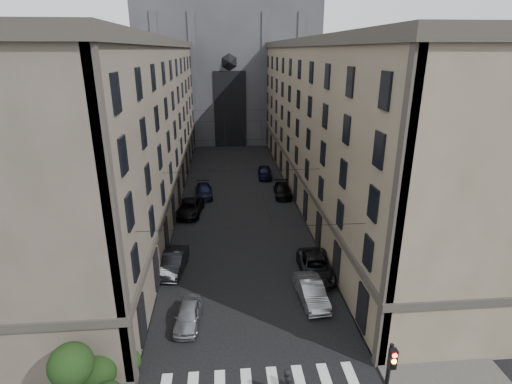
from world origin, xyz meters
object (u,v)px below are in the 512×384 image
object	(u,v)px
car_right_midnear	(315,266)
car_right_near	(311,292)
car_left_midfar	(190,208)
car_right_far	(265,172)
car_left_near	(188,315)
gothic_tower	(228,49)
car_right_midfar	(282,190)
traffic_light_right	(388,379)
car_left_far	(204,191)
car_left_midnear	(173,262)

from	to	relation	value
car_right_midnear	car_right_near	bearing A→B (deg)	-103.24
car_left_midfar	car_right_near	distance (m)	20.20
car_right_midnear	car_right_far	world-z (taller)	car_right_far
car_right_near	car_left_near	bearing A→B (deg)	-171.96
gothic_tower	car_right_midfar	xyz separation A→B (m)	(5.77, -39.48, -17.06)
car_right_near	car_right_midnear	distance (m)	3.70
gothic_tower	car_right_midfar	distance (m)	43.39
gothic_tower	traffic_light_right	distance (m)	74.67
traffic_light_right	gothic_tower	bearing A→B (deg)	94.38
car_left_midfar	car_right_far	size ratio (longest dim) A/B	1.16
car_left_midfar	car_left_far	distance (m)	5.90
car_left_midfar	car_right_far	bearing A→B (deg)	59.83
car_right_far	traffic_light_right	bearing A→B (deg)	-84.83
car_left_midfar	car_left_far	size ratio (longest dim) A/B	1.11
gothic_tower	car_right_far	size ratio (longest dim) A/B	12.09
car_left_far	car_left_midfar	bearing A→B (deg)	-108.23
gothic_tower	car_right_far	world-z (taller)	gothic_tower
car_left_midfar	car_right_far	xyz separation A→B (m)	(9.92, 13.00, 0.05)
car_right_far	car_left_near	bearing A→B (deg)	-101.60
car_left_far	car_right_far	bearing A→B (deg)	35.47
car_right_near	car_right_far	xyz separation A→B (m)	(-0.18, 30.49, 0.02)
car_right_midfar	car_left_near	bearing A→B (deg)	-109.42
car_left_midfar	car_right_near	size ratio (longest dim) A/B	1.15
traffic_light_right	car_left_far	world-z (taller)	traffic_light_right
traffic_light_right	car_right_far	distance (m)	41.55
gothic_tower	car_right_midfar	world-z (taller)	gothic_tower
car_left_midfar	car_right_near	xyz separation A→B (m)	(10.09, -17.50, 0.02)
car_left_near	car_right_near	bearing A→B (deg)	16.70
car_left_near	car_left_midnear	xyz separation A→B (m)	(-1.73, 7.12, 0.12)
car_left_far	car_right_midfar	world-z (taller)	car_right_midfar
car_right_midfar	car_left_midnear	bearing A→B (deg)	-121.29
car_right_midfar	car_right_near	bearing A→B (deg)	-90.11
car_left_midfar	car_right_midfar	size ratio (longest dim) A/B	1.09
car_left_near	car_right_midfar	xyz separation A→B (m)	(10.13, 24.49, 0.04)
gothic_tower	traffic_light_right	bearing A→B (deg)	-85.62
car_left_midnear	car_right_near	world-z (taller)	car_left_midnear
traffic_light_right	car_right_midfar	xyz separation A→B (m)	(0.17, 33.56, -2.55)
car_left_midfar	car_right_far	distance (m)	16.35
car_left_near	car_left_midnear	size ratio (longest dim) A/B	0.83
car_right_midnear	gothic_tower	bearing A→B (deg)	99.93
traffic_light_right	car_right_midfar	distance (m)	33.66
gothic_tower	car_right_midnear	xyz separation A→B (m)	(5.65, -58.54, -17.00)
car_right_near	car_right_far	size ratio (longest dim) A/B	1.00
car_left_near	car_right_midfar	size ratio (longest dim) A/B	0.80
car_left_midfar	car_right_midnear	world-z (taller)	car_right_midnear
gothic_tower	car_left_midnear	distance (m)	59.64
car_left_far	car_right_midnear	distance (m)	22.04
traffic_light_right	car_left_far	xyz separation A→B (m)	(-9.80, 34.21, -2.56)
car_left_midnear	car_right_far	distance (m)	27.34
car_right_near	traffic_light_right	bearing A→B (deg)	-88.41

